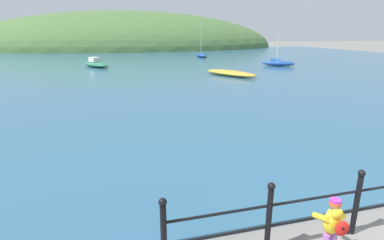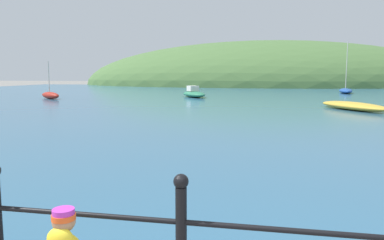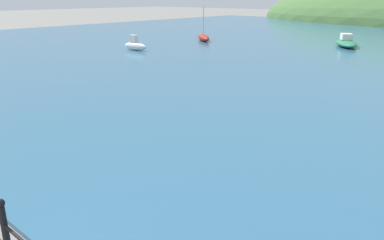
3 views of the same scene
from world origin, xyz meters
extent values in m
sphere|color=black|center=(-0.39, 1.50, 1.15)|extent=(0.12, 0.12, 0.12)
cylinder|color=black|center=(-0.39, 1.50, 0.82)|extent=(6.60, 0.04, 0.04)
ellipsoid|color=#287551|center=(-5.52, 28.80, 0.34)|extent=(3.06, 3.93, 0.48)
cube|color=silver|center=(-5.67, 29.05, 0.80)|extent=(1.17, 1.28, 0.44)
ellipsoid|color=maroon|center=(-15.94, 24.73, 0.36)|extent=(2.73, 2.35, 0.52)
cylinder|color=beige|center=(-16.06, 24.82, 1.78)|extent=(0.07, 0.07, 2.31)
ellipsoid|color=silver|center=(-15.90, 17.18, 0.37)|extent=(2.11, 0.56, 0.55)
cube|color=silver|center=(-16.06, 17.18, 0.89)|extent=(0.60, 0.29, 0.49)
camera|label=1|loc=(-4.25, -2.07, 3.37)|focal=28.00mm
camera|label=2|loc=(0.23, -1.24, 1.97)|focal=35.00mm
camera|label=3|loc=(4.27, -0.08, 3.70)|focal=35.00mm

